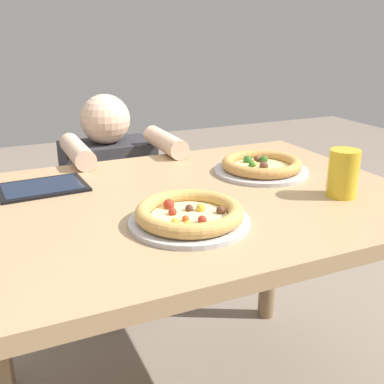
{
  "coord_description": "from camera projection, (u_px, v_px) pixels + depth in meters",
  "views": [
    {
      "loc": [
        -0.48,
        -1.09,
        1.19
      ],
      "look_at": [
        -0.01,
        -0.05,
        0.78
      ],
      "focal_mm": 43.71,
      "sensor_mm": 36.0,
      "label": 1
    }
  ],
  "objects": [
    {
      "name": "tablet",
      "position": [
        42.0,
        187.0,
        1.32
      ],
      "size": [
        0.25,
        0.18,
        0.01
      ],
      "color": "black",
      "rests_on": "dining_table"
    },
    {
      "name": "drink_cup_colored",
      "position": [
        343.0,
        173.0,
        1.25
      ],
      "size": [
        0.08,
        0.08,
        0.13
      ],
      "color": "gold",
      "rests_on": "dining_table"
    },
    {
      "name": "dining_table",
      "position": [
        188.0,
        234.0,
        1.3
      ],
      "size": [
        1.22,
        0.88,
        0.75
      ],
      "color": "tan",
      "rests_on": "ground"
    },
    {
      "name": "pizza_near",
      "position": [
        189.0,
        215.0,
        1.08
      ],
      "size": [
        0.28,
        0.28,
        0.05
      ],
      "color": "#B7B7BC",
      "rests_on": "dining_table"
    },
    {
      "name": "diner_seated",
      "position": [
        112.0,
        216.0,
        1.95
      ],
      "size": [
        0.39,
        0.51,
        0.94
      ],
      "color": "#333847",
      "rests_on": "ground"
    },
    {
      "name": "pizza_far",
      "position": [
        261.0,
        166.0,
        1.46
      ],
      "size": [
        0.29,
        0.29,
        0.05
      ],
      "color": "#B7B7BC",
      "rests_on": "dining_table"
    }
  ]
}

